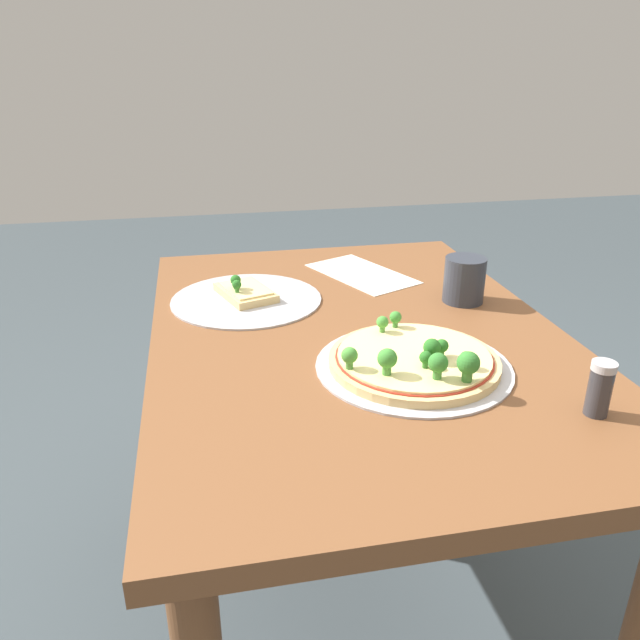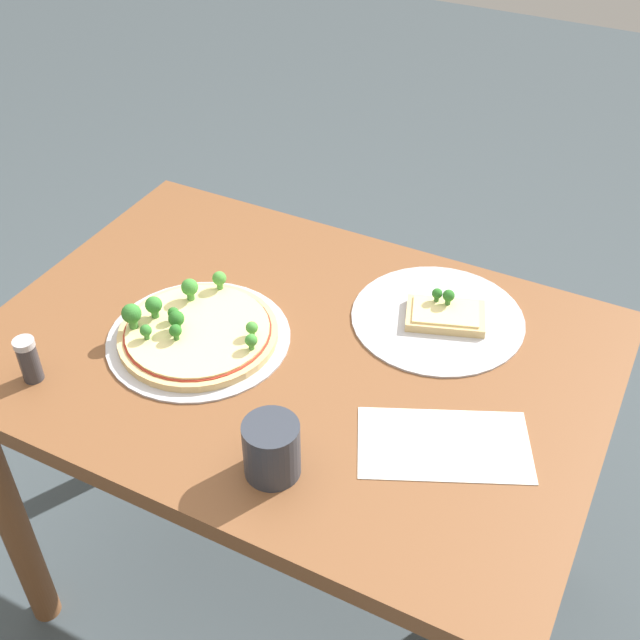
{
  "view_description": "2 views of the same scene",
  "coord_description": "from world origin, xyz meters",
  "views": [
    {
      "loc": [
        1.02,
        -0.28,
        1.21
      ],
      "look_at": [
        -0.02,
        -0.07,
        0.75
      ],
      "focal_mm": 35.0,
      "sensor_mm": 36.0,
      "label": 1
    },
    {
      "loc": [
        -0.51,
        0.9,
        1.65
      ],
      "look_at": [
        -0.02,
        -0.07,
        0.75
      ],
      "focal_mm": 45.0,
      "sensor_mm": 36.0,
      "label": 2
    }
  ],
  "objects": [
    {
      "name": "paper_menu",
      "position": [
        -0.31,
        0.09,
        0.73
      ],
      "size": [
        0.3,
        0.24,
        0.0
      ],
      "primitive_type": "cube",
      "rotation": [
        0.0,
        0.0,
        0.43
      ],
      "color": "silver",
      "rests_on": "dining_table"
    },
    {
      "name": "condiment_shaker",
      "position": [
        0.35,
        0.26,
        0.77
      ],
      "size": [
        0.04,
        0.04,
        0.08
      ],
      "color": "#333338",
      "rests_on": "dining_table"
    },
    {
      "name": "ground_plane",
      "position": [
        0.0,
        0.0,
        0.0
      ],
      "size": [
        8.0,
        8.0,
        0.0
      ],
      "primitive_type": "plane",
      "color": "#3D474C"
    },
    {
      "name": "pizza_tray_slice",
      "position": [
        -0.2,
        -0.19,
        0.74
      ],
      "size": [
        0.31,
        0.31,
        0.05
      ],
      "color": "#B7B7BC",
      "rests_on": "dining_table"
    },
    {
      "name": "dining_table",
      "position": [
        0.0,
        0.0,
        0.62
      ],
      "size": [
        1.07,
        0.75,
        0.73
      ],
      "color": "brown",
      "rests_on": "ground_plane"
    },
    {
      "name": "pizza_tray_whole",
      "position": [
        0.16,
        0.05,
        0.75
      ],
      "size": [
        0.32,
        0.32,
        0.07
      ],
      "color": "#B7B7BC",
      "rests_on": "dining_table"
    },
    {
      "name": "drinking_cup",
      "position": [
        -0.1,
        0.25,
        0.78
      ],
      "size": [
        0.08,
        0.08,
        0.09
      ],
      "primitive_type": "cylinder",
      "color": "#2D333D",
      "rests_on": "dining_table"
    }
  ]
}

